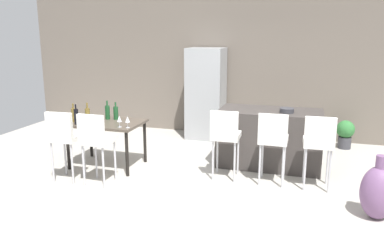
{
  "coord_description": "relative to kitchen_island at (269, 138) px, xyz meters",
  "views": [
    {
      "loc": [
        1.13,
        -5.14,
        2.13
      ],
      "look_at": [
        -0.55,
        0.44,
        0.85
      ],
      "focal_mm": 34.99,
      "sensor_mm": 36.0,
      "label": 1
    }
  ],
  "objects": [
    {
      "name": "dining_chair_far",
      "position": [
        -2.26,
        -1.53,
        0.24
      ],
      "size": [
        0.41,
        0.41,
        1.05
      ],
      "color": "silver",
      "rests_on": "ground_plane"
    },
    {
      "name": "kitchen_island",
      "position": [
        0.0,
        0.0,
        0.0
      ],
      "size": [
        1.62,
        0.81,
        0.92
      ],
      "primitive_type": "cube",
      "color": "#383330",
      "rests_on": "ground_plane"
    },
    {
      "name": "ground_plane",
      "position": [
        -0.65,
        -0.83,
        -0.46
      ],
      "size": [
        10.0,
        10.0,
        0.0
      ],
      "primitive_type": "plane",
      "color": "#ADA89E"
    },
    {
      "name": "wine_bottle_end",
      "position": [
        -3.01,
        -0.93,
        0.39
      ],
      "size": [
        0.07,
        0.07,
        0.3
      ],
      "color": "brown",
      "rests_on": "dining_table"
    },
    {
      "name": "floor_vase",
      "position": [
        1.38,
        -1.48,
        -0.13
      ],
      "size": [
        0.39,
        0.39,
        0.77
      ],
      "color": "#704C75",
      "rests_on": "ground_plane"
    },
    {
      "name": "potted_plant",
      "position": [
        1.28,
        1.35,
        -0.16
      ],
      "size": [
        0.33,
        0.33,
        0.53
      ],
      "color": "#38383D",
      "rests_on": "ground_plane"
    },
    {
      "name": "wine_bottle_left",
      "position": [
        -2.44,
        -0.59,
        0.39
      ],
      "size": [
        0.08,
        0.08,
        0.29
      ],
      "color": "#194723",
      "rests_on": "dining_table"
    },
    {
      "name": "wine_glass_middle",
      "position": [
        -2.15,
        -1.04,
        0.4
      ],
      "size": [
        0.07,
        0.07,
        0.17
      ],
      "color": "silver",
      "rests_on": "dining_table"
    },
    {
      "name": "fruit_bowl",
      "position": [
        0.26,
        -0.11,
        0.5
      ],
      "size": [
        0.22,
        0.22,
        0.07
      ],
      "primitive_type": "cylinder",
      "color": "#333338",
      "rests_on": "kitchen_island"
    },
    {
      "name": "wine_bottle_far",
      "position": [
        -2.86,
        -1.07,
        0.41
      ],
      "size": [
        0.07,
        0.07,
        0.32
      ],
      "color": "black",
      "rests_on": "dining_table"
    },
    {
      "name": "wine_bottle_corner",
      "position": [
        -2.7,
        -1.02,
        0.41
      ],
      "size": [
        0.07,
        0.07,
        0.34
      ],
      "color": "brown",
      "rests_on": "dining_table"
    },
    {
      "name": "back_wall",
      "position": [
        -0.65,
        1.8,
        0.99
      ],
      "size": [
        10.0,
        0.12,
        2.9
      ],
      "primitive_type": "cube",
      "color": "#665B51",
      "rests_on": "ground_plane"
    },
    {
      "name": "dining_table",
      "position": [
        -2.51,
        -0.78,
        0.2
      ],
      "size": [
        1.15,
        0.78,
        0.74
      ],
      "color": "#4C4238",
      "rests_on": "ground_plane"
    },
    {
      "name": "bar_chair_right",
      "position": [
        0.73,
        -0.79,
        0.24
      ],
      "size": [
        0.41,
        0.41,
        1.05
      ],
      "color": "silver",
      "rests_on": "ground_plane"
    },
    {
      "name": "wine_glass_right",
      "position": [
        -2.01,
        -1.04,
        0.4
      ],
      "size": [
        0.07,
        0.07,
        0.17
      ],
      "color": "silver",
      "rests_on": "dining_table"
    },
    {
      "name": "wine_bottle_near",
      "position": [
        -2.58,
        -0.62,
        0.4
      ],
      "size": [
        0.08,
        0.08,
        0.31
      ],
      "color": "#194723",
      "rests_on": "dining_table"
    },
    {
      "name": "bar_chair_middle",
      "position": [
        0.12,
        -0.79,
        0.24
      ],
      "size": [
        0.4,
        0.4,
        1.05
      ],
      "color": "silver",
      "rests_on": "ground_plane"
    },
    {
      "name": "bar_chair_left",
      "position": [
        -0.57,
        -0.79,
        0.24
      ],
      "size": [
        0.41,
        0.41,
        1.05
      ],
      "color": "silver",
      "rests_on": "ground_plane"
    },
    {
      "name": "dining_chair_near",
      "position": [
        -2.77,
        -1.53,
        0.24
      ],
      "size": [
        0.42,
        0.42,
        1.05
      ],
      "color": "silver",
      "rests_on": "ground_plane"
    },
    {
      "name": "refrigerator",
      "position": [
        -1.42,
        1.36,
        0.46
      ],
      "size": [
        0.72,
        0.68,
        1.84
      ],
      "primitive_type": "cube",
      "color": "#939699",
      "rests_on": "ground_plane"
    }
  ]
}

